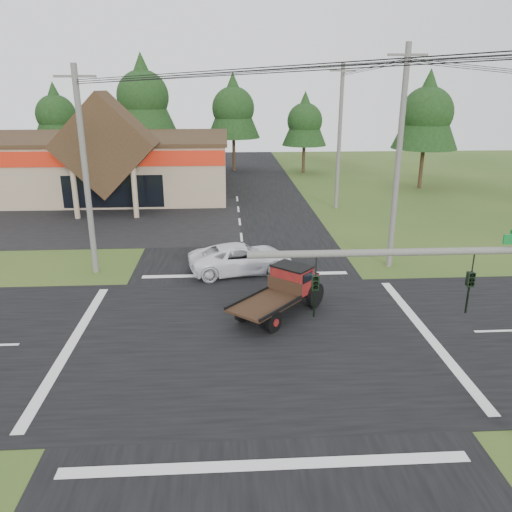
{
  "coord_description": "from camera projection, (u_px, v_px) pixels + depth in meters",
  "views": [
    {
      "loc": [
        -0.9,
        -17.56,
        9.39
      ],
      "look_at": [
        0.35,
        3.65,
        2.2
      ],
      "focal_mm": 35.0,
      "sensor_mm": 36.0,
      "label": 1
    }
  ],
  "objects": [
    {
      "name": "ground",
      "position": [
        253.0,
        338.0,
        19.67
      ],
      "size": [
        120.0,
        120.0,
        0.0
      ],
      "primitive_type": "plane",
      "color": "#314E1B",
      "rests_on": "ground"
    },
    {
      "name": "road_ns",
      "position": [
        253.0,
        338.0,
        19.66
      ],
      "size": [
        12.0,
        120.0,
        0.02
      ],
      "primitive_type": "cube",
      "color": "black",
      "rests_on": "ground"
    },
    {
      "name": "road_ew",
      "position": [
        253.0,
        338.0,
        19.66
      ],
      "size": [
        120.0,
        12.0,
        0.02
      ],
      "primitive_type": "cube",
      "color": "black",
      "rests_on": "ground"
    },
    {
      "name": "parking_apron",
      "position": [
        50.0,
        221.0,
        36.85
      ],
      "size": [
        28.0,
        14.0,
        0.02
      ],
      "primitive_type": "cube",
      "color": "black",
      "rests_on": "ground"
    },
    {
      "name": "cvs_building",
      "position": [
        65.0,
        163.0,
        45.86
      ],
      "size": [
        30.4,
        18.2,
        9.19
      ],
      "color": "tan",
      "rests_on": "ground"
    },
    {
      "name": "utility_pole_nw",
      "position": [
        85.0,
        171.0,
        25.06
      ],
      "size": [
        2.0,
        0.3,
        10.5
      ],
      "color": "#595651",
      "rests_on": "ground"
    },
    {
      "name": "utility_pole_ne",
      "position": [
        398.0,
        159.0,
        25.79
      ],
      "size": [
        2.0,
        0.3,
        11.5
      ],
      "color": "#595651",
      "rests_on": "ground"
    },
    {
      "name": "utility_pole_n",
      "position": [
        339.0,
        137.0,
        39.08
      ],
      "size": [
        2.0,
        0.3,
        11.2
      ],
      "color": "#595651",
      "rests_on": "ground"
    },
    {
      "name": "tree_row_b",
      "position": [
        56.0,
        113.0,
        56.12
      ],
      "size": [
        5.6,
        5.6,
        10.1
      ],
      "color": "#332316",
      "rests_on": "ground"
    },
    {
      "name": "tree_row_c",
      "position": [
        143.0,
        94.0,
        55.09
      ],
      "size": [
        7.28,
        7.28,
        13.13
      ],
      "color": "#332316",
      "rests_on": "ground"
    },
    {
      "name": "tree_row_d",
      "position": [
        233.0,
        106.0,
        57.02
      ],
      "size": [
        6.16,
        6.16,
        11.11
      ],
      "color": "#332316",
      "rests_on": "ground"
    },
    {
      "name": "tree_row_e",
      "position": [
        305.0,
        119.0,
        56.01
      ],
      "size": [
        5.04,
        5.04,
        9.09
      ],
      "color": "#332316",
      "rests_on": "ground"
    },
    {
      "name": "tree_side_ne",
      "position": [
        427.0,
        110.0,
        46.68
      ],
      "size": [
        6.16,
        6.16,
        11.11
      ],
      "color": "#332316",
      "rests_on": "ground"
    },
    {
      "name": "antique_flatbed_truck",
      "position": [
        279.0,
        293.0,
        21.38
      ],
      "size": [
        4.65,
        4.88,
        2.04
      ],
      "primitive_type": null,
      "rotation": [
        0.0,
        0.0,
        -0.73
      ],
      "color": "maroon",
      "rests_on": "ground"
    },
    {
      "name": "white_pickup",
      "position": [
        241.0,
        258.0,
        26.57
      ],
      "size": [
        5.91,
        3.68,
        1.53
      ],
      "primitive_type": "imported",
      "rotation": [
        0.0,
        0.0,
        1.79
      ],
      "color": "white",
      "rests_on": "ground"
    }
  ]
}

